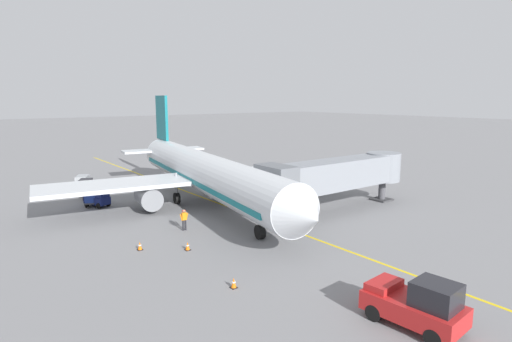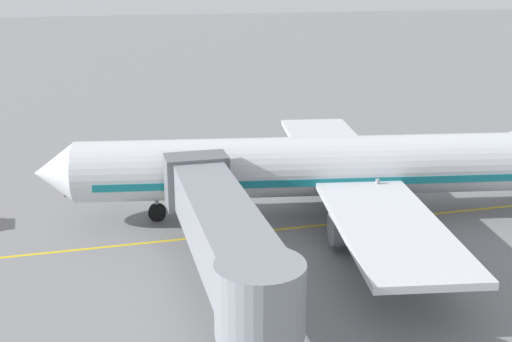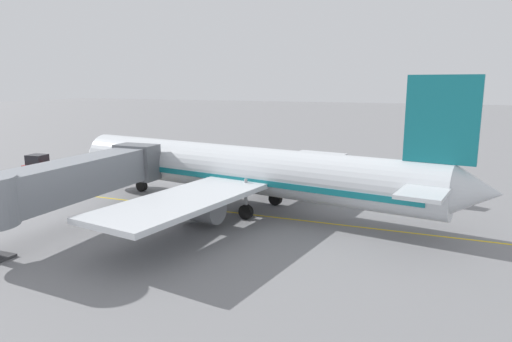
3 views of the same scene
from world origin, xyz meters
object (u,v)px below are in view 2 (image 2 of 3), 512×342
Objects in this scene: baggage_cart_tail_end at (476,154)px; ground_crew_wing_walker at (387,174)px; baggage_cart_third_in_train at (445,154)px; parked_airliner at (341,167)px; ground_crew_loader at (229,182)px; baggage_cart_front at (374,157)px; safety_cone_nose_left at (189,174)px; safety_cone_nose_right at (166,187)px; safety_cone_wing_tip at (67,192)px; baggage_tug_lead at (367,161)px; baggage_cart_second_in_train at (411,156)px; jet_bridge at (223,230)px.

ground_crew_wing_walker is at bearing 108.86° from baggage_cart_tail_end.
parked_airliner is at bearing 123.12° from baggage_cart_third_in_train.
parked_airliner is 22.04× the size of ground_crew_loader.
baggage_cart_front is 5.80m from baggage_cart_third_in_train.
baggage_cart_third_in_train is 20.32m from safety_cone_nose_left.
baggage_cart_front is 4.91× the size of safety_cone_nose_right.
baggage_cart_third_in_train is at bearing 81.25° from baggage_cart_tail_end.
parked_airliner is 18.95m from safety_cone_wing_tip.
parked_airliner is 12.86× the size of baggage_cart_front.
safety_cone_nose_left is 9.00m from safety_cone_wing_tip.
baggage_tug_lead is 4.69× the size of safety_cone_nose_left.
ground_crew_wing_walker is at bearing 117.95° from baggage_cart_third_in_train.
baggage_cart_second_in_train is (8.17, -9.29, -2.24)m from parked_airliner.
baggage_cart_front is 4.91× the size of safety_cone_wing_tip.
safety_cone_wing_tip is (3.74, 22.28, -0.66)m from ground_crew_wing_walker.
baggage_cart_front reaches higher than safety_cone_nose_left.
ground_crew_wing_walker reaches higher than safety_cone_nose_left.
jet_bridge reaches higher than ground_crew_loader.
ground_crew_loader is (-2.11, 20.69, 0.00)m from baggage_cart_tail_end.
safety_cone_wing_tip is (0.17, 29.01, -0.66)m from baggage_cart_third_in_train.
safety_cone_nose_right is at bearing 92.55° from baggage_cart_second_in_train.
baggage_cart_third_in_train is (-0.86, -5.74, 0.00)m from baggage_cart_front.
parked_airliner reaches higher than baggage_cart_second_in_train.
baggage_cart_front is (0.21, -0.65, 0.24)m from baggage_tug_lead.
parked_airliner reaches higher than safety_cone_nose_left.
baggage_cart_second_in_train is 1.71× the size of ground_crew_wing_walker.
baggage_tug_lead is at bearing -33.78° from parked_airliner.
baggage_cart_third_in_train is (-0.65, -6.39, 0.24)m from baggage_tug_lead.
safety_cone_nose_right is at bearing 91.52° from baggage_cart_third_in_train.
baggage_cart_third_in_train is 4.91× the size of safety_cone_wing_tip.
baggage_cart_tail_end is 20.79m from ground_crew_loader.
baggage_cart_front is at bearing -74.81° from ground_crew_loader.
jet_bridge is 28.48× the size of safety_cone_nose_left.
baggage_cart_front is at bearing -12.59° from ground_crew_wing_walker.
baggage_tug_lead reaches higher than safety_cone_wing_tip.
baggage_cart_front and baggage_cart_third_in_train have the same top height.
safety_cone_wing_tip is at bearing 91.20° from baggage_tug_lead.
baggage_cart_second_in_train is 1.71× the size of ground_crew_loader.
baggage_cart_third_in_train is 18.29m from ground_crew_loader.
jet_bridge is at bearing 176.33° from safety_cone_nose_left.
baggage_cart_second_in_train is 5.43m from baggage_cart_tail_end.
baggage_tug_lead is 4.69× the size of safety_cone_nose_right.
ground_crew_wing_walker reaches higher than safety_cone_wing_tip.
baggage_cart_third_in_train is at bearing -56.88° from parked_airliner.
parked_airliner is 12.86× the size of baggage_cart_second_in_train.
safety_cone_nose_right is (1.91, 4.12, -0.66)m from ground_crew_loader.
ground_crew_wing_walker and ground_crew_loader have the same top height.
baggage_tug_lead is 9.02m from baggage_cart_tail_end.
jet_bridge is 18.66m from safety_cone_wing_tip.
ground_crew_wing_walker is (4.33, -5.38, -2.23)m from parked_airliner.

